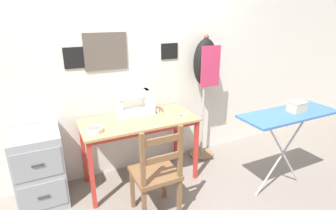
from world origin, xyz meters
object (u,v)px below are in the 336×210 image
Objects in this scene: scissors at (183,115)px; wooden_chair at (156,174)px; thread_spool_mid_table at (162,111)px; sewing_machine at (138,103)px; dress_form at (205,71)px; ironing_board at (289,117)px; thread_spool_near_machine at (158,111)px; storage_box at (297,106)px; filing_cabinet at (40,168)px; thread_spool_far_edge at (169,113)px; fabric_bowl at (95,130)px.

wooden_chair is at bearing -137.09° from scissors.
sewing_machine is at bearing 166.89° from thread_spool_mid_table.
dress_form is 1.51× the size of ironing_board.
thread_spool_mid_table is at bearing -19.91° from thread_spool_near_machine.
wooden_chair is at bearing -119.00° from thread_spool_mid_table.
storage_box is at bearing -38.55° from thread_spool_near_machine.
filing_cabinet is at bearing -179.36° from thread_spool_near_machine.
filing_cabinet is at bearing 176.56° from thread_spool_far_edge.
sewing_machine is 0.30m from thread_spool_mid_table.
filing_cabinet is at bearing -177.37° from dress_form.
fabric_bowl reaches higher than filing_cabinet.
thread_spool_near_machine is 0.82m from wooden_chair.
thread_spool_mid_table is 0.73m from dress_form.
thread_spool_mid_table is 1.31m from ironing_board.
thread_spool_far_edge reaches higher than filing_cabinet.
ironing_board is (0.80, -0.72, 0.08)m from scissors.
ironing_board is at bearing -8.99° from wooden_chair.
dress_form reaches higher than fabric_bowl.
storage_box reaches higher than thread_spool_mid_table.
sewing_machine is at bearing -178.02° from dress_form.
storage_box is at bearing -20.27° from filing_cabinet.
thread_spool_far_edge is 0.24× the size of storage_box.
ironing_board is at bearing -41.75° from scissors.
sewing_machine is at bearing 143.07° from ironing_board.
thread_spool_far_edge is at bearing 142.19° from storage_box.
filing_cabinet is (-1.48, 0.16, -0.37)m from scissors.
scissors is at bearing -37.77° from thread_spool_near_machine.
ironing_board is (1.77, -0.68, 0.06)m from fabric_bowl.
wooden_chair is at bearing -35.21° from filing_cabinet.
thread_spool_far_edge is 0.05× the size of filing_cabinet.
sewing_machine is at bearing 26.11° from fabric_bowl.
thread_spool_near_machine is at bearing 139.09° from ironing_board.
thread_spool_mid_table is 1.36m from filing_cabinet.
scissors is 0.19× the size of filing_cabinet.
filing_cabinet is (-1.35, 0.08, -0.38)m from thread_spool_far_edge.
wooden_chair reaches higher than ironing_board.
thread_spool_near_machine is 0.77m from dress_form.
thread_spool_far_edge is 1.23m from ironing_board.
storage_box reaches higher than thread_spool_far_edge.
thread_spool_far_edge is 0.71m from dress_form.
dress_form is at bearing 29.71° from scissors.
thread_spool_far_edge is (0.04, -0.08, -0.00)m from thread_spool_mid_table.
thread_spool_near_machine is at bearing 0.64° from filing_cabinet.
sewing_machine is at bearing 168.56° from thread_spool_near_machine.
storage_box is (2.38, -0.88, 0.55)m from filing_cabinet.
storage_box is at bearing -20.04° from fabric_bowl.
ironing_board is (1.03, -0.89, 0.06)m from thread_spool_near_machine.
thread_spool_mid_table is at bearing 138.19° from scissors.
storage_box is (1.03, -0.80, 0.17)m from thread_spool_far_edge.
sewing_machine reaches higher than wooden_chair.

